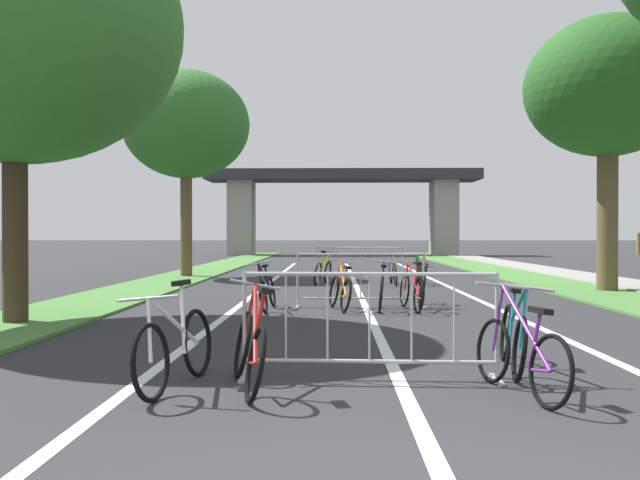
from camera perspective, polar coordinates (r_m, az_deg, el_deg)
name	(u,v)px	position (r m, az deg, el deg)	size (l,w,h in m)	color
grass_verge_left	(195,273)	(23.53, -10.94, -2.90)	(2.06, 49.65, 0.05)	#477A38
grass_verge_right	(508,274)	(23.83, 16.24, -2.86)	(2.06, 49.65, 0.05)	#477A38
sidewalk_path_right	(563,273)	(24.41, 20.63, -2.76)	(1.81, 49.65, 0.08)	gray
lane_stripe_center	(357,288)	(17.09, 3.29, -4.24)	(0.14, 28.72, 0.01)	silver
lane_stripe_right_lane	(452,288)	(17.37, 11.56, -4.17)	(0.14, 28.72, 0.01)	silver
lane_stripe_left_lane	(263,288)	(17.18, -5.06, -4.21)	(0.14, 28.72, 0.01)	silver
overpass_bridge	(342,196)	(43.78, 1.98, 3.91)	(18.29, 3.43, 5.73)	#2D2D30
tree_left_cypress_far	(14,23)	(11.65, -25.38, 16.95)	(5.20, 5.20, 6.95)	#3D2D1E
tree_left_oak_near	(186,125)	(21.97, -11.74, 9.89)	(4.16, 4.16, 6.80)	brown
tree_right_maple_mid	(608,89)	(17.65, 24.08, 12.10)	(4.00, 4.00, 6.73)	brown
crowd_barrier_nearest	(369,326)	(6.34, 4.39, -7.60)	(2.52, 0.51, 1.05)	#ADADB2
crowd_barrier_second	(361,281)	(12.51, 3.61, -3.59)	(2.51, 0.46, 1.05)	#ADADB2
crowd_barrier_third	(360,265)	(18.70, 3.57, -2.24)	(2.51, 0.46, 1.05)	#ADADB2
bicycle_red_0	(412,290)	(12.21, 8.10, -4.38)	(0.49, 1.74, 0.92)	black
bicycle_black_1	(422,288)	(13.02, 9.00, -4.23)	(0.46, 1.58, 0.86)	black
bicycle_orange_2	(340,291)	(12.12, 1.80, -4.53)	(0.51, 1.58, 0.96)	black
bicycle_white_3	(176,347)	(6.17, -12.61, -9.24)	(0.62, 1.68, 0.98)	black
bicycle_teal_4	(513,336)	(7.06, 16.65, -8.13)	(0.52, 1.72, 0.95)	black
bicycle_silver_5	(392,272)	(18.17, 6.41, -2.83)	(0.55, 1.68, 0.93)	black
bicycle_green_6	(419,272)	(18.34, 8.77, -2.79)	(0.64, 1.65, 0.93)	black
bicycle_purple_7	(520,355)	(6.03, 17.25, -9.65)	(0.55, 1.56, 0.98)	black
bicycle_yellow_8	(323,271)	(18.31, 0.27, -2.79)	(0.75, 1.69, 0.97)	black
bicycle_blue_9	(381,290)	(12.16, 5.43, -4.42)	(0.52, 1.65, 0.92)	black
bicycle_red_10	(249,349)	(5.98, -6.25, -9.54)	(0.57, 1.63, 0.99)	black
bicycle_black_11	(267,291)	(12.09, -4.69, -4.55)	(0.50, 1.71, 0.95)	black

